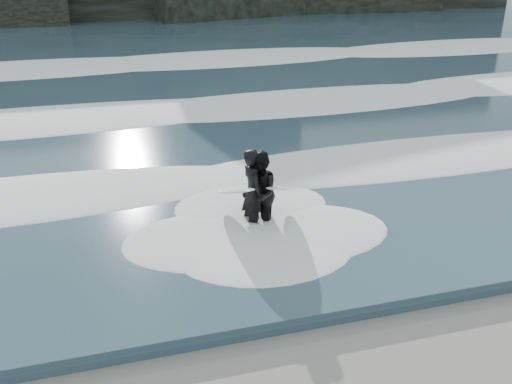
# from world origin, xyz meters

# --- Properties ---
(sea) EXTENTS (90.00, 52.00, 0.30)m
(sea) POSITION_xyz_m (0.00, 29.00, 0.15)
(sea) COLOR #2C4452
(sea) RESTS_ON ground
(foam_near) EXTENTS (60.00, 3.20, 0.20)m
(foam_near) POSITION_xyz_m (0.00, 9.00, 0.40)
(foam_near) COLOR white
(foam_near) RESTS_ON sea
(foam_mid) EXTENTS (60.00, 4.00, 0.24)m
(foam_mid) POSITION_xyz_m (0.00, 16.00, 0.42)
(foam_mid) COLOR white
(foam_mid) RESTS_ON sea
(foam_far) EXTENTS (60.00, 4.80, 0.30)m
(foam_far) POSITION_xyz_m (0.00, 25.00, 0.45)
(foam_far) COLOR white
(foam_far) RESTS_ON sea
(surfer_left) EXTENTS (1.10, 2.03, 2.00)m
(surfer_left) POSITION_xyz_m (1.32, 6.74, 1.01)
(surfer_left) COLOR black
(surfer_left) RESTS_ON ground
(surfer_right) EXTENTS (1.43, 1.81, 1.94)m
(surfer_right) POSITION_xyz_m (1.53, 6.65, 0.98)
(surfer_right) COLOR black
(surfer_right) RESTS_ON ground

